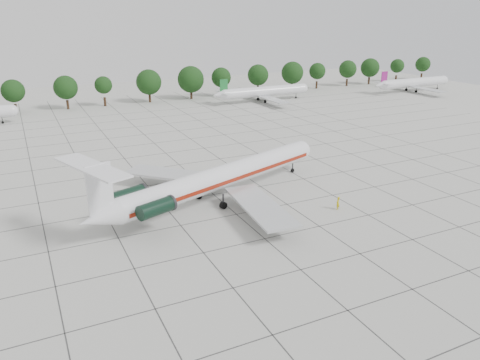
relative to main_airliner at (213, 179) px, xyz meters
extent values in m
plane|color=#BAB9B2|center=(1.13, -5.24, -3.53)|extent=(260.00, 260.00, 0.00)
cube|color=#383838|center=(1.13, 9.76, -3.52)|extent=(170.00, 170.00, 0.02)
cylinder|color=silver|center=(2.22, 0.82, -0.03)|extent=(34.89, 15.51, 3.30)
sphere|color=silver|center=(19.10, 7.02, -0.03)|extent=(3.30, 3.30, 3.30)
cone|color=silver|center=(-17.00, -6.25, -0.03)|extent=(5.83, 4.82, 3.30)
cube|color=maroon|center=(1.65, 2.38, -0.28)|extent=(32.84, 12.12, 0.55)
cube|color=maroon|center=(2.80, -0.75, -0.28)|extent=(32.84, 12.12, 0.55)
cube|color=#B7BABC|center=(-3.22, 8.39, -1.38)|extent=(13.87, 13.82, 0.30)
cube|color=#B7BABC|center=(2.98, -8.48, -1.38)|extent=(5.84, 15.32, 0.30)
cube|color=black|center=(-12.15, -2.07, 0.27)|extent=(2.51, 1.98, 0.25)
cylinder|color=black|center=(-12.39, -1.42, 0.27)|extent=(5.16, 3.44, 1.90)
cube|color=black|center=(-10.60, -6.29, 0.27)|extent=(2.51, 1.98, 0.25)
cylinder|color=black|center=(-10.36, -6.95, 0.27)|extent=(5.16, 3.44, 1.90)
cube|color=silver|center=(-16.53, -6.08, 3.46)|extent=(3.10, 1.37, 5.99)
cube|color=silver|center=(-17.19, -6.32, 6.26)|extent=(6.95, 12.29, 0.22)
cylinder|color=black|center=(17.22, 6.33, -2.58)|extent=(0.26, 0.26, 1.90)
cylinder|color=black|center=(17.22, 6.33, -3.18)|extent=(0.75, 0.50, 0.70)
cylinder|color=black|center=(-1.49, 2.22, -2.23)|extent=(0.31, 0.31, 1.80)
cylinder|color=black|center=(-1.49, 2.22, -3.03)|extent=(1.14, 0.91, 1.00)
cylinder|color=black|center=(0.31, -2.65, -2.23)|extent=(0.31, 0.31, 1.80)
cylinder|color=black|center=(0.31, -2.65, -3.03)|extent=(1.14, 0.91, 1.00)
imported|color=gold|center=(14.52, -9.85, -2.59)|extent=(0.82, 0.76, 1.89)
cylinder|color=silver|center=(44.50, 66.17, -0.53)|extent=(27.20, 3.00, 3.00)
cube|color=#B7BABC|center=(43.50, 66.17, -1.73)|extent=(3.50, 27.20, 0.25)
cube|color=#176A2B|center=(31.06, 66.17, 2.07)|extent=(2.40, 0.25, 3.60)
cylinder|color=black|center=(43.50, 68.37, -3.13)|extent=(0.80, 0.45, 0.80)
cylinder|color=black|center=(43.50, 63.97, -3.13)|extent=(0.80, 0.45, 0.80)
cylinder|color=silver|center=(98.74, 60.09, -0.53)|extent=(27.20, 3.00, 3.00)
cube|color=#B7BABC|center=(97.74, 60.09, -1.73)|extent=(3.50, 27.20, 0.25)
cube|color=#85186A|center=(85.30, 60.09, 2.07)|extent=(2.40, 0.25, 3.60)
cylinder|color=black|center=(97.74, 62.29, -3.13)|extent=(0.80, 0.45, 0.80)
cylinder|color=black|center=(97.74, 57.89, -3.13)|extent=(0.80, 0.45, 0.80)
cylinder|color=#332114|center=(-23.75, 79.76, -2.28)|extent=(0.70, 0.70, 2.50)
sphere|color=black|center=(-23.75, 79.76, 2.47)|extent=(5.99, 5.99, 5.99)
cylinder|color=#332114|center=(-10.56, 79.76, -2.28)|extent=(0.70, 0.70, 2.50)
sphere|color=black|center=(-10.56, 79.76, 2.47)|extent=(6.50, 6.50, 6.50)
cylinder|color=#332114|center=(-0.37, 79.76, -2.28)|extent=(0.70, 0.70, 2.50)
sphere|color=black|center=(-0.37, 79.76, 2.47)|extent=(4.93, 4.93, 4.93)
cylinder|color=#332114|center=(12.82, 79.76, -2.28)|extent=(0.70, 0.70, 2.50)
sphere|color=black|center=(12.82, 79.76, 2.47)|extent=(7.40, 7.40, 7.40)
cylinder|color=#332114|center=(26.01, 79.76, -2.28)|extent=(0.70, 0.70, 2.50)
sphere|color=black|center=(26.01, 79.76, 2.47)|extent=(8.08, 8.08, 8.08)
cylinder|color=#332114|center=(36.20, 79.76, -2.28)|extent=(0.70, 0.70, 2.50)
sphere|color=black|center=(36.20, 79.76, 2.47)|extent=(6.17, 6.17, 6.17)
cylinder|color=#332114|center=(49.39, 79.76, -2.28)|extent=(0.70, 0.70, 2.50)
sphere|color=black|center=(49.39, 79.76, 2.47)|extent=(6.82, 6.82, 6.82)
cylinder|color=#332114|center=(62.58, 79.76, -2.28)|extent=(0.70, 0.70, 2.50)
sphere|color=black|center=(62.58, 79.76, 2.47)|extent=(7.44, 7.44, 7.44)
cylinder|color=#332114|center=(72.77, 79.76, -2.28)|extent=(0.70, 0.70, 2.50)
sphere|color=black|center=(72.77, 79.76, 2.47)|extent=(5.66, 5.66, 5.66)
cylinder|color=#332114|center=(85.96, 79.76, -2.28)|extent=(0.70, 0.70, 2.50)
sphere|color=black|center=(85.96, 79.76, 2.47)|extent=(6.25, 6.25, 6.25)
cylinder|color=#332114|center=(96.15, 79.76, -2.28)|extent=(0.70, 0.70, 2.50)
sphere|color=black|center=(96.15, 79.76, 2.47)|extent=(6.79, 6.79, 6.79)
cylinder|color=#332114|center=(109.34, 79.76, -2.28)|extent=(0.70, 0.70, 2.50)
sphere|color=black|center=(109.34, 79.76, 2.47)|extent=(5.16, 5.16, 5.16)
cylinder|color=#332114|center=(122.53, 79.76, -2.28)|extent=(0.70, 0.70, 2.50)
sphere|color=black|center=(122.53, 79.76, 2.47)|extent=(5.68, 5.68, 5.68)
camera|label=1|loc=(-23.76, -57.72, 22.69)|focal=35.00mm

